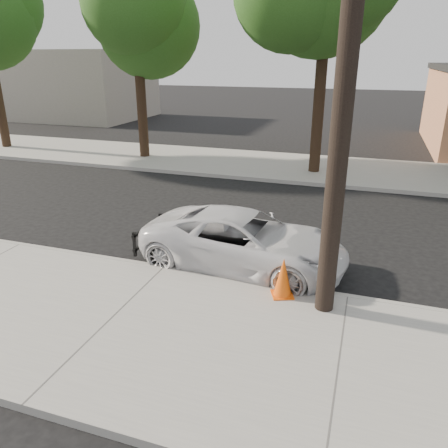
{
  "coord_description": "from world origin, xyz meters",
  "views": [
    {
      "loc": [
        4.07,
        -10.02,
        4.57
      ],
      "look_at": [
        1.13,
        -1.25,
        1.0
      ],
      "focal_mm": 35.0,
      "sensor_mm": 36.0,
      "label": 1
    }
  ],
  "objects": [
    {
      "name": "building_far",
      "position": [
        -20.0,
        20.0,
        2.5
      ],
      "size": [
        14.0,
        8.0,
        5.0
      ],
      "primitive_type": "cube",
      "color": "gray",
      "rests_on": "ground"
    },
    {
      "name": "traffic_cone",
      "position": [
        2.77,
        -2.5,
        0.54
      ],
      "size": [
        0.54,
        0.54,
        0.8
      ],
      "rotation": [
        0.0,
        0.0,
        0.39
      ],
      "color": "#F2580C",
      "rests_on": "near_sidewalk"
    },
    {
      "name": "ground",
      "position": [
        0.0,
        0.0,
        0.0
      ],
      "size": [
        120.0,
        120.0,
        0.0
      ],
      "primitive_type": "plane",
      "color": "black",
      "rests_on": "ground"
    },
    {
      "name": "far_sidewalk",
      "position": [
        0.0,
        8.5,
        0.07
      ],
      "size": [
        90.0,
        5.0,
        0.15
      ],
      "primitive_type": "cube",
      "color": "gray",
      "rests_on": "ground"
    },
    {
      "name": "near_sidewalk",
      "position": [
        0.0,
        -4.3,
        0.07
      ],
      "size": [
        90.0,
        4.4,
        0.15
      ],
      "primitive_type": "cube",
      "color": "gray",
      "rests_on": "ground"
    },
    {
      "name": "utility_pole",
      "position": [
        3.6,
        -2.7,
        4.7
      ],
      "size": [
        1.4,
        0.34,
        9.0
      ],
      "color": "black",
      "rests_on": "near_sidewalk"
    },
    {
      "name": "police_cruiser",
      "position": [
        1.62,
        -1.24,
        0.65
      ],
      "size": [
        4.83,
        2.55,
        1.3
      ],
      "primitive_type": "imported",
      "rotation": [
        0.0,
        0.0,
        1.48
      ],
      "color": "silver",
      "rests_on": "ground"
    },
    {
      "name": "tree_b",
      "position": [
        -5.81,
        8.06,
        6.15
      ],
      "size": [
        4.34,
        4.2,
        8.45
      ],
      "color": "black",
      "rests_on": "far_sidewalk"
    },
    {
      "name": "curb_near",
      "position": [
        0.0,
        -2.1,
        0.07
      ],
      "size": [
        90.0,
        0.12,
        0.16
      ],
      "primitive_type": "cube",
      "color": "#9E9B93",
      "rests_on": "ground"
    }
  ]
}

